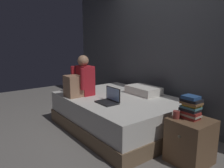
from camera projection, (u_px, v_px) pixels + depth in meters
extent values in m
plane|color=gray|center=(111.00, 137.00, 3.27)|extent=(8.00, 8.00, 0.00)
cube|color=#4C4F54|center=(168.00, 44.00, 3.70)|extent=(5.60, 0.10, 2.70)
cube|color=#7A6047|center=(119.00, 122.00, 3.58)|extent=(2.00, 1.50, 0.21)
cube|color=silver|center=(119.00, 106.00, 3.53)|extent=(1.96, 1.46, 0.32)
cube|color=brown|center=(190.00, 141.00, 2.55)|extent=(0.44, 0.44, 0.53)
sphere|color=gray|center=(179.00, 137.00, 2.40)|extent=(0.04, 0.04, 0.04)
cube|color=#B21E28|center=(85.00, 80.00, 3.61)|extent=(0.30, 0.20, 0.48)
sphere|color=#A87C5E|center=(83.00, 61.00, 3.52)|extent=(0.18, 0.18, 0.18)
cube|color=#A87C5E|center=(73.00, 86.00, 3.49)|extent=(0.26, 0.24, 0.34)
cylinder|color=#B21E28|center=(73.00, 76.00, 3.64)|extent=(0.07, 0.07, 0.34)
cylinder|color=#B21E28|center=(82.00, 79.00, 3.39)|extent=(0.07, 0.07, 0.34)
cube|color=black|center=(107.00, 103.00, 3.15)|extent=(0.32, 0.22, 0.02)
cube|color=black|center=(113.00, 94.00, 3.19)|extent=(0.32, 0.01, 0.20)
cube|color=#8CB2EA|center=(113.00, 94.00, 3.19)|extent=(0.29, 0.00, 0.18)
cube|color=silver|center=(143.00, 90.00, 3.67)|extent=(0.56, 0.36, 0.13)
cube|color=#9E2D28|center=(189.00, 117.00, 2.54)|extent=(0.23, 0.14, 0.03)
cube|color=beige|center=(191.00, 115.00, 2.51)|extent=(0.20, 0.14, 0.02)
cube|color=#9E2D28|center=(191.00, 113.00, 2.50)|extent=(0.20, 0.13, 0.03)
cube|color=black|center=(190.00, 109.00, 2.52)|extent=(0.21, 0.15, 0.03)
cube|color=teal|center=(191.00, 107.00, 2.51)|extent=(0.21, 0.15, 0.02)
cube|color=gold|center=(192.00, 105.00, 2.50)|extent=(0.18, 0.14, 0.03)
cube|color=brown|center=(191.00, 103.00, 2.48)|extent=(0.21, 0.16, 0.03)
cube|color=black|center=(191.00, 100.00, 2.49)|extent=(0.22, 0.16, 0.03)
cube|color=#284C84|center=(191.00, 97.00, 2.48)|extent=(0.17, 0.15, 0.04)
cylinder|color=#933833|center=(176.00, 115.00, 2.52)|extent=(0.08, 0.08, 0.09)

